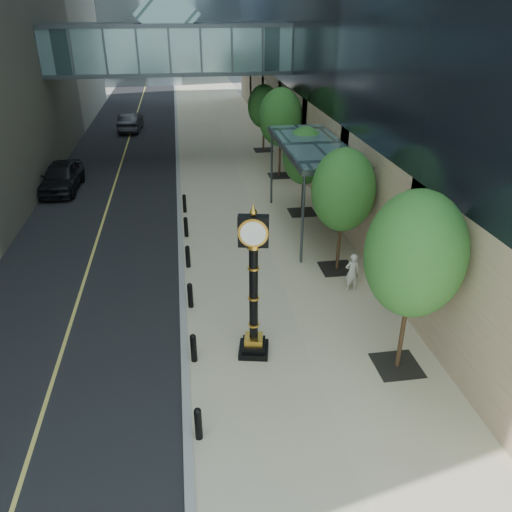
# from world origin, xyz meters

# --- Properties ---
(ground) EXTENTS (320.00, 320.00, 0.00)m
(ground) POSITION_xyz_m (0.00, 0.00, 0.00)
(ground) COLOR gray
(ground) RESTS_ON ground
(road) EXTENTS (8.00, 180.00, 0.02)m
(road) POSITION_xyz_m (-7.00, 40.00, 0.01)
(road) COLOR black
(road) RESTS_ON ground
(sidewalk) EXTENTS (8.00, 180.00, 0.06)m
(sidewalk) POSITION_xyz_m (1.00, 40.00, 0.03)
(sidewalk) COLOR #B9AD8F
(sidewalk) RESTS_ON ground
(curb) EXTENTS (0.25, 180.00, 0.07)m
(curb) POSITION_xyz_m (-3.00, 40.00, 0.04)
(curb) COLOR gray
(curb) RESTS_ON ground
(skywalk) EXTENTS (17.00, 4.20, 5.80)m
(skywalk) POSITION_xyz_m (-3.00, 28.00, 7.71)
(skywalk) COLOR slate
(skywalk) RESTS_ON ground
(entrance_canopy) EXTENTS (3.00, 8.00, 4.38)m
(entrance_canopy) POSITION_xyz_m (3.48, 14.00, 4.19)
(entrance_canopy) COLOR #383F44
(entrance_canopy) RESTS_ON ground
(bollard_row) EXTENTS (0.20, 16.20, 0.90)m
(bollard_row) POSITION_xyz_m (-2.70, 9.00, 0.51)
(bollard_row) COLOR black
(bollard_row) RESTS_ON sidewalk
(street_trees) EXTENTS (2.83, 28.60, 5.81)m
(street_trees) POSITION_xyz_m (3.60, 14.88, 3.66)
(street_trees) COLOR black
(street_trees) RESTS_ON sidewalk
(street_clock) EXTENTS (1.12, 1.12, 5.02)m
(street_clock) POSITION_xyz_m (-0.76, 4.34, 2.24)
(street_clock) COLOR black
(street_clock) RESTS_ON sidewalk
(pedestrian) EXTENTS (0.61, 0.43, 1.59)m
(pedestrian) POSITION_xyz_m (3.62, 7.72, 0.85)
(pedestrian) COLOR beige
(pedestrian) RESTS_ON sidewalk
(car_near) EXTENTS (2.15, 5.08, 1.71)m
(car_near) POSITION_xyz_m (-9.95, 21.82, 0.88)
(car_near) COLOR black
(car_near) RESTS_ON road
(car_far) EXTENTS (1.99, 4.92, 1.59)m
(car_far) POSITION_xyz_m (-7.00, 37.47, 0.81)
(car_far) COLOR black
(car_far) RESTS_ON road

